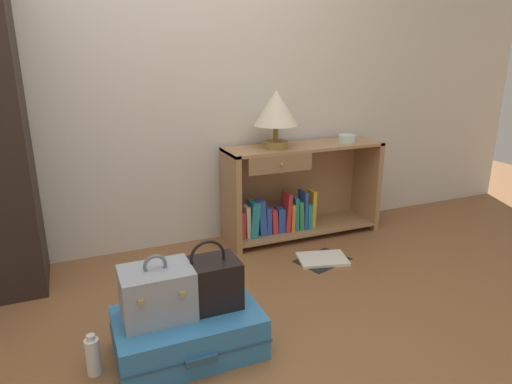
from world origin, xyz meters
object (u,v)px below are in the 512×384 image
open_book_on_floor (322,259)px  bookshelf (296,193)px  suitcase_large (189,332)px  train_case (157,293)px  bottle (93,356)px  bowl (347,138)px  table_lamp (276,110)px  handbag (209,283)px

open_book_on_floor → bookshelf: bearing=85.2°
suitcase_large → train_case: (-0.13, 0.03, 0.22)m
suitcase_large → bottle: suitcase_large is taller
bowl → table_lamp: bearing=178.7°
bookshelf → open_book_on_floor: bookshelf is taller
train_case → handbag: bearing=-0.6°
bottle → table_lamp: bearing=37.3°
bowl → bottle: bowl is taller
table_lamp → bottle: size_ratio=2.08×
bookshelf → handbag: 1.46m
table_lamp → bowl: 0.64m
table_lamp → train_case: size_ratio=1.28×
bottle → open_book_on_floor: bottle is taller
suitcase_large → open_book_on_floor: suitcase_large is taller
table_lamp → bowl: (0.59, -0.01, -0.24)m
bookshelf → suitcase_large: bookshelf is taller
bowl → open_book_on_floor: bearing=-135.4°
bowl → handbag: 1.78m
suitcase_large → handbag: bearing=12.3°
suitcase_large → open_book_on_floor: (1.08, 0.60, -0.09)m
bowl → train_case: size_ratio=0.42×
table_lamp → open_book_on_floor: size_ratio=1.01×
bookshelf → bowl: (0.40, -0.05, 0.39)m
train_case → handbag: 0.24m
handbag → bottle: 0.58m
table_lamp → open_book_on_floor: (0.15, -0.45, -0.96)m
table_lamp → bottle: bearing=-142.7°
suitcase_large → bottle: 0.42m
bowl → open_book_on_floor: size_ratio=0.34×
table_lamp → handbag: table_lamp is taller
bowl → suitcase_large: size_ratio=0.20×
handbag → bottle: bearing=-178.8°
suitcase_large → open_book_on_floor: size_ratio=1.67×
bottle → bookshelf: bearing=34.6°
suitcase_large → handbag: (0.11, 0.02, 0.22)m
bottle → open_book_on_floor: bearing=21.2°
bowl → open_book_on_floor: 0.95m
bowl → bottle: 2.29m
bookshelf → bowl: bowl is taller
bookshelf → suitcase_large: 1.58m
bookshelf → handbag: bookshelf is taller
bowl → handbag: size_ratio=0.40×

